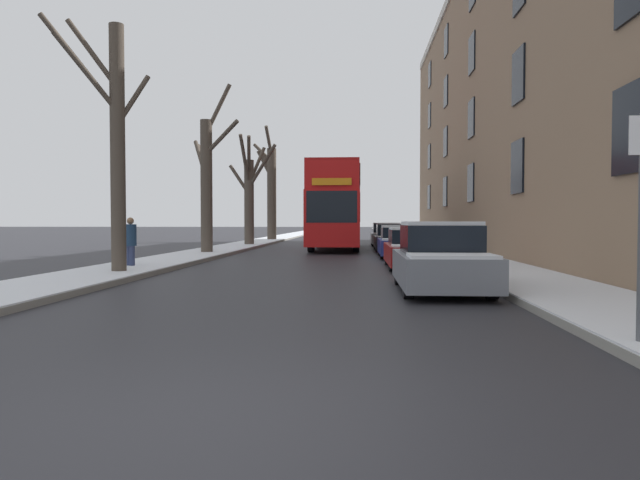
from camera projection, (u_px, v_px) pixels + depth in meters
ground_plane at (169, 426)px, 4.24m from camera, size 320.00×320.00×0.00m
sidewalk_left at (288, 236)px, 57.46m from camera, size 2.54×130.00×0.16m
sidewalk_right at (399, 236)px, 56.73m from camera, size 2.54×130.00×0.16m
terrace_facade_right at (569, 91)px, 26.84m from camera, size 9.10×45.34×15.34m
bare_tree_left_0 at (114, 140)px, 15.66m from camera, size 2.47×1.89×7.01m
bare_tree_left_1 at (207, 180)px, 25.76m from camera, size 2.84×3.39×7.72m
bare_tree_left_2 at (250, 194)px, 34.49m from camera, size 3.17×2.95×6.59m
bare_tree_left_3 at (271, 189)px, 44.32m from camera, size 2.01×3.31×8.78m
double_decker_bus at (336, 203)px, 31.46m from camera, size 2.62×10.88×4.47m
parked_car_0 at (441, 260)px, 12.41m from camera, size 1.84×4.15×1.52m
parked_car_1 at (413, 249)px, 18.60m from camera, size 1.71×4.39×1.32m
parked_car_2 at (400, 243)px, 24.19m from camera, size 1.79×4.20×1.36m
parked_car_3 at (392, 238)px, 29.72m from camera, size 1.85×4.55×1.43m
parked_car_4 at (386, 235)px, 35.97m from camera, size 1.89×3.94×1.45m
pedestrian_left_sidewalk at (131, 241)px, 17.69m from camera, size 0.36×0.36×1.65m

